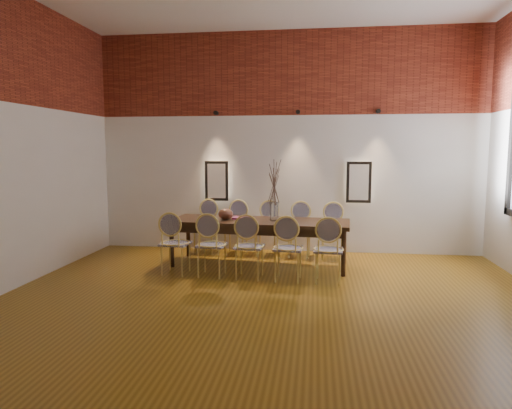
# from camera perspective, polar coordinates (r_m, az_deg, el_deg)

# --- Properties ---
(floor) EXTENTS (7.00, 7.00, 0.02)m
(floor) POSITION_cam_1_polar(r_m,az_deg,el_deg) (5.28, 1.23, -14.10)
(floor) COLOR #8A6016
(floor) RESTS_ON ground
(wall_back) EXTENTS (7.00, 0.10, 4.00)m
(wall_back) POSITION_cam_1_polar(r_m,az_deg,el_deg) (8.47, 3.90, 7.67)
(wall_back) COLOR silver
(wall_back) RESTS_ON ground
(wall_front) EXTENTS (7.00, 0.10, 4.00)m
(wall_front) POSITION_cam_1_polar(r_m,az_deg,el_deg) (1.46, -14.29, 11.49)
(wall_front) COLOR silver
(wall_front) RESTS_ON ground
(brick_band_back) EXTENTS (7.00, 0.02, 1.50)m
(brick_band_back) POSITION_cam_1_polar(r_m,az_deg,el_deg) (8.51, 3.94, 16.12)
(brick_band_back) COLOR maroon
(brick_band_back) RESTS_ON ground
(niche_left) EXTENTS (0.36, 0.06, 0.66)m
(niche_left) POSITION_cam_1_polar(r_m,az_deg,el_deg) (8.57, -4.90, 2.96)
(niche_left) COLOR #FFEAC6
(niche_left) RESTS_ON wall_back
(niche_right) EXTENTS (0.36, 0.06, 0.66)m
(niche_right) POSITION_cam_1_polar(r_m,az_deg,el_deg) (8.40, 12.71, 2.74)
(niche_right) COLOR #FFEAC6
(niche_right) RESTS_ON wall_back
(spot_fixture_left) EXTENTS (0.08, 0.10, 0.08)m
(spot_fixture_left) POSITION_cam_1_polar(r_m,az_deg,el_deg) (8.55, -5.03, 11.34)
(spot_fixture_left) COLOR black
(spot_fixture_left) RESTS_ON wall_back
(spot_fixture_mid) EXTENTS (0.08, 0.10, 0.08)m
(spot_fixture_mid) POSITION_cam_1_polar(r_m,az_deg,el_deg) (8.35, 5.27, 11.44)
(spot_fixture_mid) COLOR black
(spot_fixture_mid) RESTS_ON wall_back
(spot_fixture_right) EXTENTS (0.08, 0.10, 0.08)m
(spot_fixture_right) POSITION_cam_1_polar(r_m,az_deg,el_deg) (8.41, 15.03, 11.21)
(spot_fixture_right) COLOR black
(spot_fixture_right) RESTS_ON wall_back
(dining_table) EXTENTS (2.93, 1.13, 0.75)m
(dining_table) POSITION_cam_1_polar(r_m,az_deg,el_deg) (7.44, 0.40, -4.81)
(dining_table) COLOR #331F12
(dining_table) RESTS_ON floor
(chair_near_a) EXTENTS (0.47, 0.47, 0.94)m
(chair_near_a) POSITION_cam_1_polar(r_m,az_deg,el_deg) (7.04, -10.04, -4.79)
(chair_near_a) COLOR #E0CA6B
(chair_near_a) RESTS_ON floor
(chair_near_b) EXTENTS (0.47, 0.47, 0.94)m
(chair_near_b) POSITION_cam_1_polar(r_m,az_deg,el_deg) (6.85, -5.55, -5.04)
(chair_near_b) COLOR #E0CA6B
(chair_near_b) RESTS_ON floor
(chair_near_c) EXTENTS (0.47, 0.47, 0.94)m
(chair_near_c) POSITION_cam_1_polar(r_m,az_deg,el_deg) (6.71, -0.84, -5.26)
(chair_near_c) COLOR #E0CA6B
(chair_near_c) RESTS_ON floor
(chair_near_d) EXTENTS (0.47, 0.47, 0.94)m
(chair_near_d) POSITION_cam_1_polar(r_m,az_deg,el_deg) (6.61, 4.05, -5.46)
(chair_near_d) COLOR #E0CA6B
(chair_near_d) RESTS_ON floor
(chair_near_e) EXTENTS (0.47, 0.47, 0.94)m
(chair_near_e) POSITION_cam_1_polar(r_m,az_deg,el_deg) (6.56, 9.05, -5.62)
(chair_near_e) COLOR #E0CA6B
(chair_near_e) RESTS_ON floor
(chair_far_a) EXTENTS (0.47, 0.47, 0.94)m
(chair_far_a) POSITION_cam_1_polar(r_m,az_deg,el_deg) (8.41, -6.31, -2.82)
(chair_far_a) COLOR #E0CA6B
(chair_far_a) RESTS_ON floor
(chair_far_b) EXTENTS (0.47, 0.47, 0.94)m
(chair_far_b) POSITION_cam_1_polar(r_m,az_deg,el_deg) (8.25, -2.51, -2.97)
(chair_far_b) COLOR #E0CA6B
(chair_far_b) RESTS_ON floor
(chair_far_c) EXTENTS (0.47, 0.47, 0.94)m
(chair_far_c) POSITION_cam_1_polar(r_m,az_deg,el_deg) (8.13, 1.42, -3.11)
(chair_far_c) COLOR #E0CA6B
(chair_far_c) RESTS_ON floor
(chair_far_d) EXTENTS (0.47, 0.47, 0.94)m
(chair_far_d) POSITION_cam_1_polar(r_m,az_deg,el_deg) (8.05, 5.45, -3.24)
(chair_far_d) COLOR #E0CA6B
(chair_far_d) RESTS_ON floor
(chair_far_e) EXTENTS (0.47, 0.47, 0.94)m
(chair_far_e) POSITION_cam_1_polar(r_m,az_deg,el_deg) (8.01, 9.55, -3.36)
(chair_far_e) COLOR #E0CA6B
(chair_far_e) RESTS_ON floor
(vase) EXTENTS (0.14, 0.14, 0.30)m
(vase) POSITION_cam_1_polar(r_m,az_deg,el_deg) (7.30, 2.28, -0.84)
(vase) COLOR silver
(vase) RESTS_ON dining_table
(dried_branches) EXTENTS (0.50, 0.50, 0.70)m
(dried_branches) POSITION_cam_1_polar(r_m,az_deg,el_deg) (7.26, 2.29, 2.68)
(dried_branches) COLOR #47352B
(dried_branches) RESTS_ON vase
(bowl) EXTENTS (0.24, 0.24, 0.18)m
(bowl) POSITION_cam_1_polar(r_m,az_deg,el_deg) (7.43, -3.82, -1.19)
(bowl) COLOR brown
(bowl) RESTS_ON dining_table
(book) EXTENTS (0.27, 0.20, 0.03)m
(book) POSITION_cam_1_polar(r_m,az_deg,el_deg) (7.47, -1.90, -1.72)
(book) COLOR #9B3375
(book) RESTS_ON dining_table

